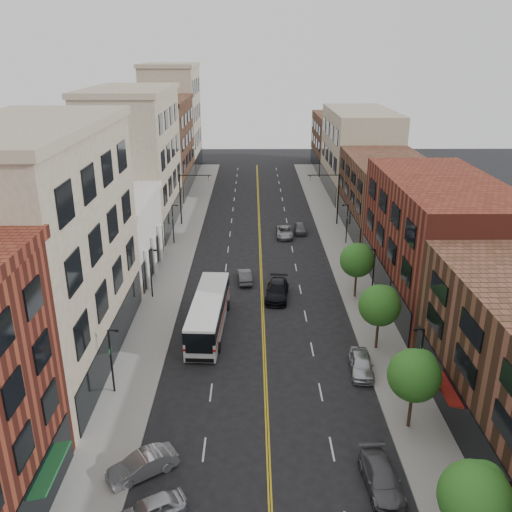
{
  "coord_description": "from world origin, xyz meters",
  "views": [
    {
      "loc": [
        -0.93,
        -25.23,
        23.43
      ],
      "look_at": [
        -0.62,
        22.68,
        5.0
      ],
      "focal_mm": 38.0,
      "sensor_mm": 36.0,
      "label": 1
    }
  ],
  "objects_px": {
    "car_lane_b": "(285,232)",
    "car_lane_c": "(300,228)",
    "car_lane_a": "(277,291)",
    "car_angle_a": "(151,510)",
    "car_angle_b": "(143,465)",
    "car_lane_behind": "(245,276)",
    "city_bus": "(209,311)",
    "car_parked_mid": "(382,479)",
    "car_parked_far": "(361,364)"
  },
  "relations": [
    {
      "from": "city_bus",
      "to": "car_lane_behind",
      "type": "height_order",
      "value": "city_bus"
    },
    {
      "from": "car_lane_behind",
      "to": "car_lane_c",
      "type": "bearing_deg",
      "value": -119.18
    },
    {
      "from": "city_bus",
      "to": "car_lane_a",
      "type": "xyz_separation_m",
      "value": [
        6.34,
        6.5,
        -0.99
      ]
    },
    {
      "from": "car_parked_mid",
      "to": "car_lane_b",
      "type": "distance_m",
      "value": 44.22
    },
    {
      "from": "city_bus",
      "to": "car_lane_c",
      "type": "distance_m",
      "value": 28.95
    },
    {
      "from": "car_angle_a",
      "to": "car_angle_b",
      "type": "bearing_deg",
      "value": 169.28
    },
    {
      "from": "car_angle_b",
      "to": "car_lane_behind",
      "type": "relative_size",
      "value": 1.06
    },
    {
      "from": "car_parked_mid",
      "to": "car_lane_b",
      "type": "bearing_deg",
      "value": 89.9
    },
    {
      "from": "car_parked_far",
      "to": "car_lane_a",
      "type": "height_order",
      "value": "car_lane_a"
    },
    {
      "from": "city_bus",
      "to": "car_lane_b",
      "type": "bearing_deg",
      "value": 75.2
    },
    {
      "from": "car_angle_b",
      "to": "car_lane_behind",
      "type": "bearing_deg",
      "value": 135.13
    },
    {
      "from": "city_bus",
      "to": "car_lane_behind",
      "type": "relative_size",
      "value": 3.07
    },
    {
      "from": "car_angle_b",
      "to": "car_lane_c",
      "type": "distance_m",
      "value": 46.42
    },
    {
      "from": "car_angle_a",
      "to": "city_bus",
      "type": "bearing_deg",
      "value": 147.39
    },
    {
      "from": "car_angle_b",
      "to": "city_bus",
      "type": "bearing_deg",
      "value": 138.11
    },
    {
      "from": "city_bus",
      "to": "car_parked_mid",
      "type": "height_order",
      "value": "city_bus"
    },
    {
      "from": "car_lane_behind",
      "to": "car_lane_a",
      "type": "xyz_separation_m",
      "value": [
        3.3,
        -4.0,
        0.13
      ]
    },
    {
      "from": "car_angle_a",
      "to": "car_parked_far",
      "type": "bearing_deg",
      "value": 106.88
    },
    {
      "from": "car_parked_far",
      "to": "car_lane_c",
      "type": "xyz_separation_m",
      "value": [
        -1.9,
        33.97,
        -0.08
      ]
    },
    {
      "from": "car_parked_far",
      "to": "city_bus",
      "type": "bearing_deg",
      "value": 154.64
    },
    {
      "from": "car_lane_behind",
      "to": "car_angle_a",
      "type": "bearing_deg",
      "value": 76.41
    },
    {
      "from": "car_angle_a",
      "to": "car_lane_b",
      "type": "bearing_deg",
      "value": 139.74
    },
    {
      "from": "car_angle_a",
      "to": "car_lane_behind",
      "type": "xyz_separation_m",
      "value": [
        4.55,
        31.36,
        -0.0
      ]
    },
    {
      "from": "car_angle_b",
      "to": "car_parked_mid",
      "type": "xyz_separation_m",
      "value": [
        13.74,
        -1.16,
        -0.0
      ]
    },
    {
      "from": "car_lane_a",
      "to": "car_lane_b",
      "type": "distance_m",
      "value": 18.96
    },
    {
      "from": "car_angle_a",
      "to": "car_lane_a",
      "type": "bearing_deg",
      "value": 135.54
    },
    {
      "from": "car_lane_c",
      "to": "city_bus",
      "type": "bearing_deg",
      "value": -110.15
    },
    {
      "from": "car_parked_mid",
      "to": "car_lane_b",
      "type": "xyz_separation_m",
      "value": [
        -3.03,
        44.11,
        -0.03
      ]
    },
    {
      "from": "car_lane_c",
      "to": "car_lane_a",
      "type": "bearing_deg",
      "value": -100.25
    },
    {
      "from": "city_bus",
      "to": "car_lane_c",
      "type": "xyz_separation_m",
      "value": [
        10.34,
        27.02,
        -1.11
      ]
    },
    {
      "from": "city_bus",
      "to": "car_lane_b",
      "type": "xyz_separation_m",
      "value": [
        8.14,
        25.37,
        -1.12
      ]
    },
    {
      "from": "car_angle_a",
      "to": "car_parked_far",
      "type": "distance_m",
      "value": 19.56
    },
    {
      "from": "car_lane_b",
      "to": "car_lane_c",
      "type": "bearing_deg",
      "value": 38.18
    },
    {
      "from": "car_lane_a",
      "to": "car_lane_behind",
      "type": "bearing_deg",
      "value": 135.95
    },
    {
      "from": "car_lane_c",
      "to": "car_parked_far",
      "type": "bearing_deg",
      "value": -86.02
    },
    {
      "from": "city_bus",
      "to": "car_angle_a",
      "type": "distance_m",
      "value": 20.94
    },
    {
      "from": "car_angle_b",
      "to": "car_lane_b",
      "type": "xyz_separation_m",
      "value": [
        10.71,
        42.95,
        -0.03
      ]
    },
    {
      "from": "car_lane_b",
      "to": "car_lane_c",
      "type": "height_order",
      "value": "car_lane_c"
    },
    {
      "from": "car_parked_far",
      "to": "car_lane_c",
      "type": "bearing_deg",
      "value": 97.42
    },
    {
      "from": "car_angle_b",
      "to": "car_lane_c",
      "type": "xyz_separation_m",
      "value": [
        12.9,
        44.59,
        -0.03
      ]
    },
    {
      "from": "car_angle_b",
      "to": "car_parked_far",
      "type": "bearing_deg",
      "value": 92.1
    },
    {
      "from": "car_lane_a",
      "to": "car_angle_b",
      "type": "bearing_deg",
      "value": -103.86
    },
    {
      "from": "car_angle_b",
      "to": "car_lane_a",
      "type": "xyz_separation_m",
      "value": [
        8.9,
        24.08,
        0.1
      ]
    },
    {
      "from": "car_lane_a",
      "to": "car_lane_b",
      "type": "height_order",
      "value": "car_lane_a"
    },
    {
      "from": "car_lane_b",
      "to": "car_lane_c",
      "type": "distance_m",
      "value": 2.74
    },
    {
      "from": "car_parked_far",
      "to": "car_lane_b",
      "type": "bearing_deg",
      "value": 101.43
    },
    {
      "from": "car_parked_mid",
      "to": "car_parked_far",
      "type": "height_order",
      "value": "car_parked_far"
    },
    {
      "from": "car_lane_behind",
      "to": "car_lane_a",
      "type": "height_order",
      "value": "car_lane_a"
    },
    {
      "from": "car_lane_behind",
      "to": "car_lane_a",
      "type": "distance_m",
      "value": 5.19
    },
    {
      "from": "car_lane_b",
      "to": "city_bus",
      "type": "bearing_deg",
      "value": -106.52
    }
  ]
}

